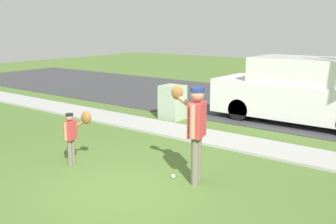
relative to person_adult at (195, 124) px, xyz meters
The scene contains 8 objects.
ground_plane 2.87m from the person_adult, 108.03° to the left, with size 48.00×48.00×0.00m, color #4C6B2D.
sidewalk_strip 2.95m from the person_adult, 107.38° to the left, with size 36.00×1.20×0.06m, color #A3A39E.
road_surface 7.75m from the person_adult, 96.16° to the left, with size 36.00×6.80×0.02m, color #38383A.
person_adult is the anchor object (origin of this frame).
person_child 2.57m from the person_adult, 164.07° to the right, with size 0.46×0.51×1.11m.
baseball 1.13m from the person_adult, 168.76° to the right, with size 0.07×0.07×0.07m, color white.
utility_cabinet 5.08m from the person_adult, 131.33° to the left, with size 0.67×0.61×1.03m, color #9EB293.
parked_van_white 5.68m from the person_adult, 90.67° to the left, with size 5.00×1.95×1.88m.
Camera 1 is at (4.58, -4.71, 2.78)m, focal length 42.55 mm.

